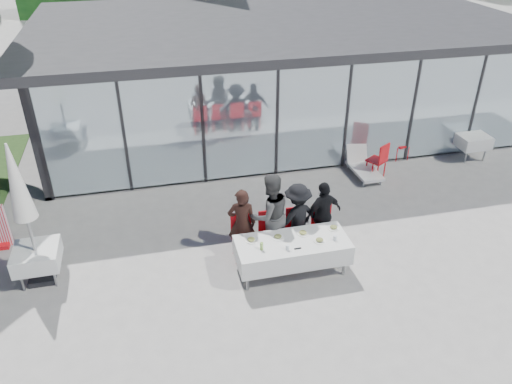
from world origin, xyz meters
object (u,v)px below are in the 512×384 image
(juice_bottle, at_px, (262,246))
(spare_table_left, at_px, (37,257))
(plate_c, at_px, (303,233))
(spare_chair_b, at_px, (380,158))
(diner_chair_a, at_px, (242,234))
(diner_chair_d, at_px, (322,223))
(market_umbrella, at_px, (19,193))
(diner_chair_b, at_px, (270,231))
(diner_a, at_px, (242,224))
(plate_d, at_px, (334,228))
(spare_chair_a, at_px, (399,140))
(lounger, at_px, (362,165))
(plate_a, at_px, (251,240))
(diner_c, at_px, (297,217))
(plate_extra, at_px, (320,240))
(diner_b, at_px, (270,215))
(plate_b, at_px, (278,237))
(dining_table, at_px, (292,250))
(diner_chair_c, at_px, (297,227))
(diner_d, at_px, (323,214))
(spare_table_right, at_px, (472,140))
(folded_eyeglasses, at_px, (298,248))

(juice_bottle, bearing_deg, spare_table_left, 166.41)
(plate_c, xyz_separation_m, spare_chair_b, (3.20, 3.16, -0.24))
(diner_chair_a, relative_size, diner_chair_d, 1.00)
(spare_chair_b, bearing_deg, market_umbrella, -163.72)
(diner_chair_b, distance_m, diner_chair_d, 1.18)
(diner_a, relative_size, plate_c, 6.89)
(diner_chair_a, height_order, plate_d, diner_chair_a)
(spare_chair_a, xyz_separation_m, lounger, (-1.43, -0.71, -0.28))
(plate_a, bearing_deg, diner_chair_b, 46.39)
(diner_a, height_order, diner_c, diner_a)
(diner_c, height_order, plate_extra, diner_c)
(diner_a, bearing_deg, diner_b, -169.01)
(plate_a, bearing_deg, diner_c, 26.28)
(plate_d, distance_m, spare_table_left, 5.93)
(diner_b, bearing_deg, juice_bottle, 52.19)
(plate_a, relative_size, lounger, 0.17)
(plate_d, bearing_deg, plate_b, -177.61)
(spare_table_left, relative_size, spare_chair_a, 0.88)
(diner_c, height_order, spare_table_left, diner_c)
(dining_table, bearing_deg, plate_extra, -13.60)
(plate_a, xyz_separation_m, plate_d, (1.74, 0.03, 0.00))
(diner_chair_c, distance_m, plate_a, 1.27)
(diner_d, distance_m, lounger, 3.62)
(plate_extra, xyz_separation_m, spare_chair_b, (2.96, 3.47, -0.24))
(diner_a, height_order, spare_table_left, diner_a)
(diner_chair_d, bearing_deg, plate_extra, -114.10)
(spare_table_right, height_order, spare_chair_b, spare_chair_b)
(diner_chair_d, bearing_deg, spare_chair_a, 44.46)
(plate_b, relative_size, juice_bottle, 1.49)
(diner_chair_c, bearing_deg, spare_chair_b, 39.52)
(diner_chair_c, relative_size, plate_extra, 4.15)
(diner_chair_b, height_order, plate_a, diner_chair_b)
(diner_c, height_order, spare_chair_a, diner_c)
(plate_extra, bearing_deg, spare_chair_a, 47.82)
(plate_extra, relative_size, spare_table_left, 0.27)
(diner_chair_b, height_order, plate_b, diner_chair_b)
(spare_table_left, bearing_deg, diner_chair_d, -1.63)
(diner_b, height_order, plate_c, diner_b)
(diner_chair_d, bearing_deg, diner_chair_b, 180.00)
(juice_bottle, bearing_deg, diner_b, 65.80)
(diner_b, relative_size, diner_d, 1.21)
(diner_d, relative_size, folded_eyeglasses, 11.02)
(plate_b, relative_size, spare_chair_a, 0.24)
(spare_chair_b, bearing_deg, diner_c, -140.53)
(plate_b, height_order, plate_extra, same)
(dining_table, relative_size, plate_a, 9.62)
(spare_chair_a, bearing_deg, plate_extra, -132.18)
(diner_chair_c, bearing_deg, plate_extra, -77.79)
(plate_b, xyz_separation_m, lounger, (3.35, 3.42, -0.52))
(plate_b, bearing_deg, plate_c, 1.30)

